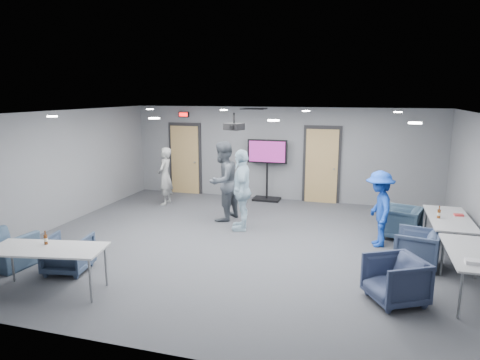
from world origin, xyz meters
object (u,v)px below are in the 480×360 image
(table_right_a, at_px, (449,220))
(bottle_front, at_px, (46,239))
(projector, at_px, (234,126))
(person_b, at_px, (223,181))
(table_right_b, at_px, (472,255))
(chair_front_b, at_px, (3,250))
(table_front_left, at_px, (47,251))
(person_c, at_px, (242,190))
(chair_front_a, at_px, (68,253))
(person_d, at_px, (379,209))
(tv_stand, at_px, (267,166))
(chair_right_c, at_px, (395,280))
(person_a, at_px, (165,176))
(chair_right_b, at_px, (416,248))
(chair_right_a, at_px, (401,223))
(bottle_right, at_px, (439,214))

(table_right_a, height_order, bottle_front, bottle_front)
(table_right_a, distance_m, projector, 4.64)
(person_b, height_order, table_right_b, person_b)
(chair_front_b, height_order, table_front_left, table_front_left)
(table_front_left, height_order, bottle_front, bottle_front)
(person_c, relative_size, chair_front_a, 2.56)
(person_d, xyz_separation_m, chair_front_a, (-5.24, -2.91, -0.45))
(table_right_a, distance_m, bottle_front, 7.29)
(table_right_a, bearing_deg, chair_front_b, 110.81)
(tv_stand, distance_m, projector, 3.63)
(chair_right_c, bearing_deg, tv_stand, -179.42)
(chair_right_c, bearing_deg, chair_front_a, -115.13)
(tv_stand, bearing_deg, person_b, -104.97)
(person_a, height_order, bottle_front, person_a)
(person_c, height_order, chair_right_c, person_c)
(table_right_a, bearing_deg, person_d, 85.63)
(chair_front_a, height_order, bottle_front, bottle_front)
(chair_right_b, distance_m, chair_right_c, 1.62)
(person_d, bearing_deg, bottle_front, -64.98)
(person_a, distance_m, bottle_front, 5.38)
(chair_right_a, xyz_separation_m, table_right_a, (0.81, -0.71, 0.34))
(person_c, xyz_separation_m, table_right_b, (4.28, -2.25, -0.25))
(person_a, distance_m, person_d, 5.96)
(person_b, bearing_deg, person_c, 63.52)
(table_right_b, bearing_deg, chair_right_a, 17.14)
(chair_front_b, distance_m, table_right_b, 7.89)
(table_right_a, xyz_separation_m, tv_stand, (-4.34, 3.18, 0.33))
(person_c, bearing_deg, table_front_left, -40.29)
(person_c, height_order, bottle_front, person_c)
(table_right_b, xyz_separation_m, tv_stand, (-4.34, 5.08, 0.33))
(tv_stand, bearing_deg, person_d, -45.38)
(person_c, relative_size, projector, 4.27)
(tv_stand, bearing_deg, chair_right_a, -34.91)
(person_b, relative_size, person_d, 1.25)
(chair_front_a, xyz_separation_m, projector, (2.23, 2.65, 2.07))
(chair_front_b, bearing_deg, chair_right_c, -168.97)
(chair_right_b, height_order, table_right_b, table_right_b)
(chair_right_b, relative_size, table_front_left, 0.40)
(table_front_left, xyz_separation_m, bottle_right, (6.09, 3.47, 0.14))
(chair_right_a, height_order, table_right_a, table_right_a)
(person_c, height_order, table_right_b, person_c)
(table_right_a, relative_size, bottle_right, 7.44)
(person_b, xyz_separation_m, chair_front_b, (-2.86, -3.90, -0.67))
(chair_right_c, bearing_deg, person_d, 154.98)
(person_d, relative_size, tv_stand, 0.88)
(chair_front_a, bearing_deg, person_a, -94.66)
(chair_right_a, relative_size, table_right_a, 0.42)
(chair_right_a, height_order, chair_right_c, chair_right_c)
(chair_right_b, xyz_separation_m, table_right_b, (0.65, -1.07, 0.34))
(table_right_a, bearing_deg, person_b, 79.30)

